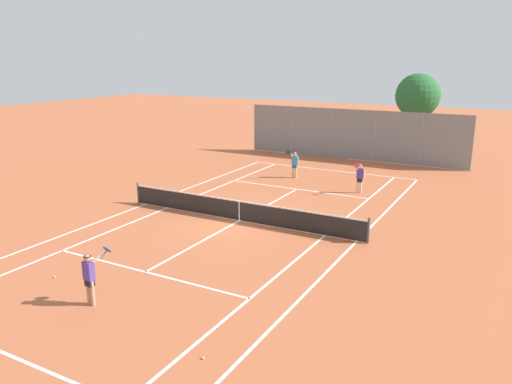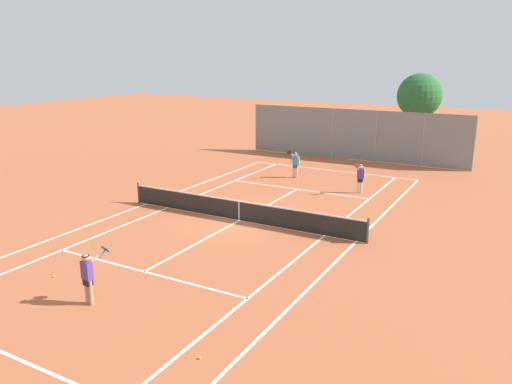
{
  "view_description": "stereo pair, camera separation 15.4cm",
  "coord_description": "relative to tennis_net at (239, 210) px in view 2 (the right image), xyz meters",
  "views": [
    {
      "loc": [
        10.98,
        -18.54,
        7.17
      ],
      "look_at": [
        0.04,
        1.5,
        1.0
      ],
      "focal_mm": 35.0,
      "sensor_mm": 36.0,
      "label": 1
    },
    {
      "loc": [
        11.12,
        -18.46,
        7.17
      ],
      "look_at": [
        0.04,
        1.5,
        1.0
      ],
      "focal_mm": 35.0,
      "sensor_mm": 36.0,
      "label": 2
    }
  ],
  "objects": [
    {
      "name": "loose_tennis_ball_1",
      "position": [
        0.91,
        0.08,
        -0.48
      ],
      "size": [
        0.07,
        0.07,
        0.07
      ],
      "primitive_type": "sphere",
      "color": "#D1DB33",
      "rests_on": "ground"
    },
    {
      "name": "court_line_markings",
      "position": [
        0.0,
        0.0,
        -0.51
      ],
      "size": [
        11.1,
        23.9,
        0.01
      ],
      "color": "white",
      "rests_on": "ground"
    },
    {
      "name": "player_far_left",
      "position": [
        -1.27,
        8.84,
        0.42
      ],
      "size": [
        0.59,
        0.79,
        1.77
      ],
      "color": "#D8A884",
      "rests_on": "ground"
    },
    {
      "name": "loose_tennis_ball_4",
      "position": [
        3.76,
        10.24,
        -0.48
      ],
      "size": [
        0.07,
        0.07,
        0.07
      ],
      "primitive_type": "sphere",
      "color": "#D1DB33",
      "rests_on": "ground"
    },
    {
      "name": "back_fence",
      "position": [
        0.0,
        16.06,
        1.31
      ],
      "size": [
        16.14,
        0.08,
        3.63
      ],
      "color": "gray",
      "rests_on": "ground"
    },
    {
      "name": "loose_tennis_ball_3",
      "position": [
        -2.38,
        -8.22,
        -0.48
      ],
      "size": [
        0.07,
        0.07,
        0.07
      ],
      "primitive_type": "sphere",
      "color": "#D1DB33",
      "rests_on": "ground"
    },
    {
      "name": "player_far_right",
      "position": [
        3.31,
        7.28,
        0.42
      ],
      "size": [
        0.44,
        0.89,
        1.77
      ],
      "color": "beige",
      "rests_on": "ground"
    },
    {
      "name": "loose_tennis_ball_2",
      "position": [
        4.68,
        -9.72,
        -0.48
      ],
      "size": [
        0.07,
        0.07,
        0.07
      ],
      "primitive_type": "sphere",
      "color": "#D1DB33",
      "rests_on": "ground"
    },
    {
      "name": "tree_behind_left",
      "position": [
        3.65,
        19.62,
        3.84
      ],
      "size": [
        3.23,
        3.23,
        6.08
      ],
      "color": "brown",
      "rests_on": "ground"
    },
    {
      "name": "loose_tennis_ball_0",
      "position": [
        -1.93,
        8.63,
        -0.48
      ],
      "size": [
        0.07,
        0.07,
        0.07
      ],
      "primitive_type": "sphere",
      "color": "#D1DB33",
      "rests_on": "ground"
    },
    {
      "name": "ground_plane",
      "position": [
        0.0,
        0.0,
        -0.51
      ],
      "size": [
        120.0,
        120.0,
        0.0
      ],
      "primitive_type": "plane",
      "color": "#B25B38"
    },
    {
      "name": "tennis_net",
      "position": [
        0.0,
        0.0,
        0.0
      ],
      "size": [
        12.0,
        0.1,
        1.07
      ],
      "color": "#474C47",
      "rests_on": "ground"
    },
    {
      "name": "player_near_side",
      "position": [
        0.15,
        -8.98,
        0.42
      ],
      "size": [
        0.73,
        0.72,
        1.77
      ],
      "color": "tan",
      "rests_on": "ground"
    }
  ]
}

